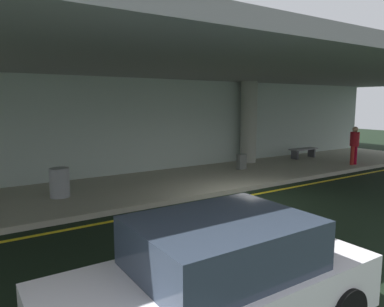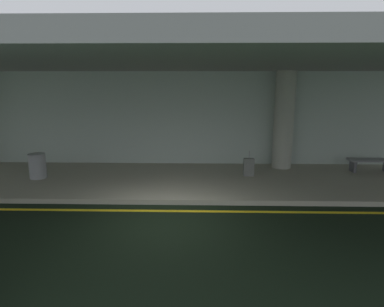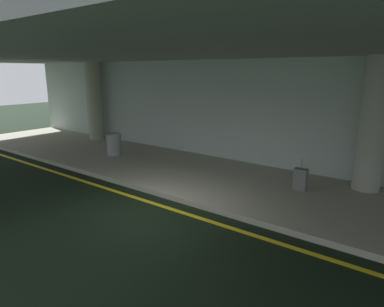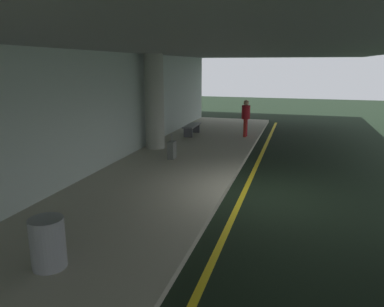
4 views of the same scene
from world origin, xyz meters
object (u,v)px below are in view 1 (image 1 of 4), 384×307
Objects in this scene: car_white at (217,282)px; suitcase_upright_primary at (241,162)px; bench_metal at (303,151)px; traveler_with_luggage at (354,143)px; trash_bin_steel at (60,183)px; support_column_left_mid at (249,122)px.

suitcase_upright_primary is (7.20, 7.80, -0.25)m from car_white.
bench_metal is at bearing -144.95° from car_white.
car_white reaches higher than bench_metal.
car_white is at bearing -144.42° from bench_metal.
suitcase_upright_primary is 0.56× the size of bench_metal.
traveler_with_luggage reaches higher than trash_bin_steel.
traveler_with_luggage is 1.98× the size of trash_bin_steel.
support_column_left_mid is 2.17× the size of traveler_with_luggage.
suitcase_upright_primary is (-4.85, 1.88, -0.65)m from traveler_with_luggage.
bench_metal is at bearing 5.06° from trash_bin_steel.
suitcase_upright_primary is at bearing -172.41° from bench_metal.
bench_metal is (3.10, -0.61, -1.47)m from support_column_left_mid.
trash_bin_steel is at bearing -89.67° from car_white.
suitcase_upright_primary is 4.59m from bench_metal.
bench_metal is at bearing 9.70° from suitcase_upright_primary.
traveler_with_luggage is at bearing -42.18° from support_column_left_mid.
bench_metal is 1.88× the size of trash_bin_steel.
car_white is 7.35m from trash_bin_steel.
support_column_left_mid is 4.68m from traveler_with_luggage.
car_white is 14.44m from bench_metal.
car_white is at bearing -133.81° from support_column_left_mid.
support_column_left_mid is 4.06× the size of suitcase_upright_primary.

